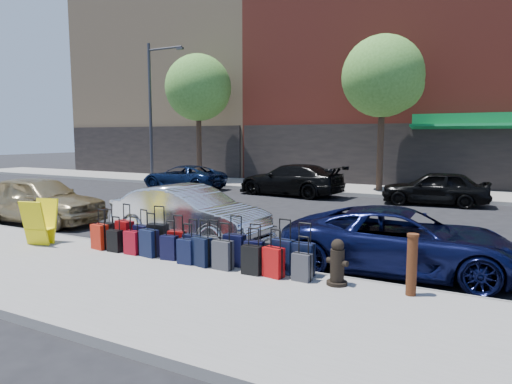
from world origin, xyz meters
The scene contains 41 objects.
ground centered at (0.00, 0.00, 0.00)m, with size 120.00×120.00×0.00m, color black.
sidewalk_near centered at (0.00, -6.50, 0.07)m, with size 60.00×4.00×0.15m, color gray.
sidewalk_far centered at (0.00, 10.00, 0.07)m, with size 60.00×4.00×0.15m, color gray.
curb_near centered at (0.00, -4.48, 0.07)m, with size 60.00×0.08×0.15m, color gray.
curb_far centered at (0.00, 7.98, 0.07)m, with size 60.00×0.08×0.15m, color gray.
building_left centered at (-16.00, 17.98, 7.98)m, with size 15.00×12.12×16.00m.
building_center centered at (0.00, 17.99, 9.98)m, with size 17.00×12.85×20.00m.
tree_left centered at (-9.86, 9.50, 5.41)m, with size 3.80×3.80×7.27m.
tree_center centered at (0.64, 9.50, 5.41)m, with size 3.80×3.80×7.27m.
streetlight centered at (-12.80, 8.80, 4.66)m, with size 2.59×0.18×8.00m.
suitcase_front_0 centered at (-2.57, -4.75, 0.42)m, with size 0.38×0.23×0.87m.
suitcase_front_1 centered at (-2.00, -4.77, 0.47)m, with size 0.46×0.31×1.03m.
suitcase_front_2 centered at (-1.47, -4.78, 0.45)m, with size 0.42×0.28×0.95m.
suitcase_front_3 centered at (-1.02, -4.75, 0.48)m, with size 0.46×0.29×1.05m.
suitcase_front_4 centered at (-0.46, -4.80, 0.43)m, with size 0.40×0.26×0.90m.
suitcase_front_5 centered at (-0.06, -4.82, 0.42)m, with size 0.35×0.20×0.86m.
suitcase_front_6 centered at (0.46, -4.81, 0.42)m, with size 0.37×0.22×0.87m.
suitcase_front_7 centered at (0.99, -4.80, 0.47)m, with size 0.43×0.25×1.02m.
suitcase_front_8 centered at (1.45, -4.82, 0.43)m, with size 0.40×0.26×0.89m.
suitcase_front_9 centered at (2.05, -4.79, 0.47)m, with size 0.45×0.28×1.03m.
suitcase_front_10 centered at (2.46, -4.78, 0.46)m, with size 0.41×0.23×1.00m.
suitcase_back_0 centered at (-2.45, -5.12, 0.44)m, with size 0.42×0.28×0.93m.
suitcase_back_1 centered at (-1.96, -5.13, 0.40)m, with size 0.34×0.20×0.80m.
suitcase_back_2 centered at (-1.45, -5.11, 0.41)m, with size 0.35×0.20×0.84m.
suitcase_back_3 centered at (-0.99, -5.08, 0.45)m, with size 0.42×0.28×0.95m.
suitcase_back_4 centered at (-0.45, -5.07, 0.41)m, with size 0.37×0.25×0.83m.
suitcase_back_5 centered at (0.06, -5.17, 0.41)m, with size 0.35×0.21×0.82m.
suitcase_back_6 centered at (0.42, -5.14, 0.44)m, with size 0.43×0.30×0.93m.
suitcase_back_7 centered at (0.92, -5.14, 0.44)m, with size 0.39×0.23×0.92m.
suitcase_back_8 centered at (1.58, -5.15, 0.43)m, with size 0.38×0.23×0.88m.
suitcase_back_9 centered at (2.01, -5.12, 0.43)m, with size 0.41×0.28×0.90m.
suitcase_back_10 centered at (2.56, -5.07, 0.40)m, with size 0.35×0.22×0.81m.
fire_hydrant centered at (3.19, -4.99, 0.53)m, with size 0.42×0.37×0.82m.
bollard centered at (4.42, -4.93, 0.68)m, with size 0.19×0.19×1.02m.
display_rack centered at (-4.06, -5.46, 0.68)m, with size 0.74×0.78×1.07m.
car_near_0 centered at (-7.14, -3.19, 0.76)m, with size 1.78×4.43×1.51m, color tan.
car_near_1 centered at (-1.47, -3.00, 0.73)m, with size 1.54×4.41×1.45m, color silver.
car_near_2 centered at (3.96, -3.20, 0.65)m, with size 2.17×4.71×1.31m, color #0C1137.
car_far_0 centered at (-8.90, 6.53, 0.62)m, with size 2.07×4.48×1.25m, color #0D1B3C.
car_far_1 centered at (-2.96, 6.82, 0.73)m, with size 2.05×5.05×1.47m, color black.
car_far_2 centered at (3.33, 6.81, 0.69)m, with size 1.64×4.07×1.39m, color black.
Camera 1 is at (5.60, -12.47, 2.73)m, focal length 32.00 mm.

